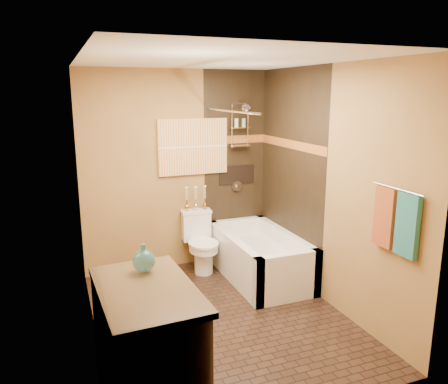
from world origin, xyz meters
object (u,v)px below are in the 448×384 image
toilet (200,241)px  vanity (148,348)px  bathtub (259,260)px  sunset_painting (193,147)px

toilet → vanity: (-1.12, -2.22, 0.08)m
bathtub → vanity: size_ratio=1.41×
bathtub → toilet: (-0.60, 0.47, 0.16)m
sunset_painting → bathtub: size_ratio=0.60×
bathtub → toilet: size_ratio=2.01×
bathtub → vanity: (-1.72, -1.75, 0.24)m
vanity → bathtub: bearing=42.8°
toilet → sunset_painting: bearing=94.0°
sunset_painting → bathtub: sunset_painting is taller
sunset_painting → vanity: 2.93m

